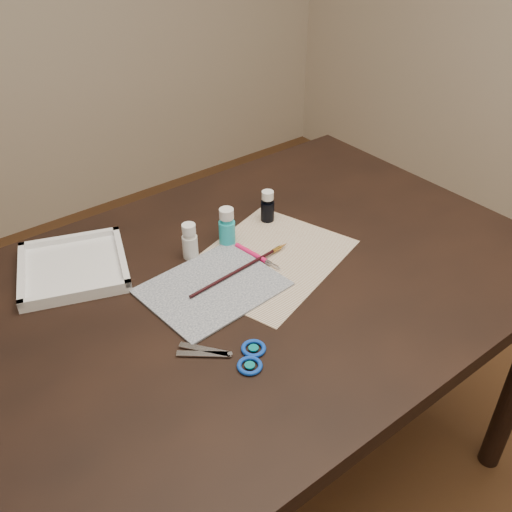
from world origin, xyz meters
TOP-DOWN VIEW (x-y plane):
  - ground at (0.00, 0.00)m, footprint 3.50×3.50m
  - table at (0.00, 0.00)m, footprint 1.30×0.90m
  - paper at (0.06, 0.03)m, footprint 0.44×0.38m
  - canvas at (-0.10, 0.02)m, footprint 0.29×0.24m
  - paint_bottle_white at (-0.08, 0.15)m, footprint 0.04×0.04m
  - paint_bottle_cyan at (0.02, 0.14)m, footprint 0.04×0.04m
  - paint_bottle_navy at (0.16, 0.16)m, footprint 0.04×0.04m
  - paintbrush at (-0.02, 0.03)m, footprint 0.29×0.04m
  - craft_knife at (0.04, 0.04)m, footprint 0.03×0.14m
  - scissors at (-0.21, -0.16)m, footprint 0.20×0.19m
  - palette_tray at (-0.31, 0.26)m, footprint 0.29×0.29m

SIDE VIEW (x-z plane):
  - ground at x=0.00m, z-range -0.02..0.00m
  - table at x=0.00m, z-range 0.00..0.75m
  - paper at x=0.06m, z-range 0.75..0.75m
  - canvas at x=-0.10m, z-range 0.75..0.76m
  - scissors at x=-0.21m, z-range 0.75..0.76m
  - craft_knife at x=0.04m, z-range 0.75..0.76m
  - paintbrush at x=-0.02m, z-range 0.76..0.76m
  - palette_tray at x=-0.31m, z-range 0.75..0.78m
  - paint_bottle_navy at x=0.16m, z-range 0.75..0.83m
  - paint_bottle_white at x=-0.08m, z-range 0.75..0.84m
  - paint_bottle_cyan at x=0.02m, z-range 0.75..0.84m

